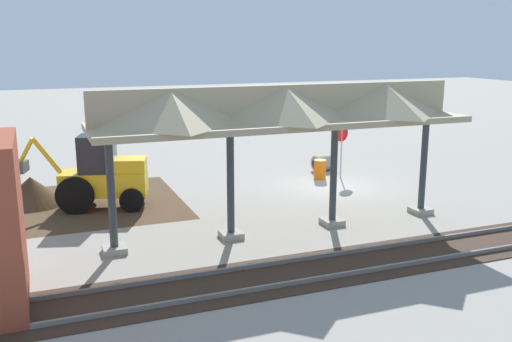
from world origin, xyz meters
name	(u,v)px	position (x,y,z in m)	size (l,w,h in m)	color
ground_plane	(330,186)	(0.00, 0.00, 0.00)	(120.00, 120.00, 0.00)	gray
dirt_work_zone	(69,206)	(10.97, -1.03, 0.00)	(8.64, 7.00, 0.01)	#4C3823
platform_canopy	(285,108)	(4.40, 4.77, 4.16)	(12.39, 3.20, 4.90)	#9E998E
rail_tracks	(458,247)	(0.00, 8.21, 0.03)	(60.00, 2.58, 0.15)	slate
stop_sign	(342,140)	(-1.23, -1.29, 1.79)	(0.74, 0.21, 2.48)	gray
backhoe	(100,175)	(9.79, -0.31, 1.27)	(5.13, 2.54, 2.82)	yellow
dirt_mound	(32,204)	(12.29, -1.79, 0.00)	(5.24, 5.24, 2.20)	#4C3823
concrete_pipe	(324,163)	(-1.21, -2.92, 0.39)	(1.13, 0.91, 0.78)	#9E9384
traffic_barrel	(320,169)	(-0.21, -1.43, 0.45)	(0.56, 0.56, 0.90)	orange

